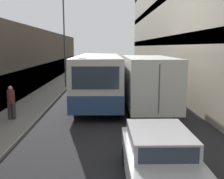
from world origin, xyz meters
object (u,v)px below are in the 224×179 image
(box_truck, at_px, (145,79))
(street_lamp, at_px, (64,22))
(car_hatchback, at_px, (159,158))
(panel_van, at_px, (95,71))
(pedestrian, at_px, (11,101))
(bus, at_px, (99,78))

(box_truck, xyz_separation_m, street_lamp, (-5.84, 7.12, 3.94))
(car_hatchback, xyz_separation_m, street_lamp, (-4.89, 16.16, 4.83))
(box_truck, relative_size, panel_van, 1.86)
(car_hatchback, bearing_deg, street_lamp, 106.83)
(pedestrian, xyz_separation_m, street_lamp, (0.94, 10.31, 4.58))
(bus, xyz_separation_m, street_lamp, (-3.06, 5.85, 3.98))
(bus, xyz_separation_m, box_truck, (2.79, -1.27, 0.04))
(street_lamp, bearing_deg, box_truck, -50.63)
(car_hatchback, height_order, panel_van, panel_van)
(bus, height_order, pedestrian, bus)
(pedestrian, bearing_deg, box_truck, 25.20)
(car_hatchback, height_order, pedestrian, pedestrian)
(box_truck, bearing_deg, bus, 155.52)
(box_truck, height_order, panel_van, box_truck)
(bus, relative_size, street_lamp, 1.24)
(box_truck, height_order, street_lamp, street_lamp)
(bus, height_order, box_truck, bus)
(street_lamp, bearing_deg, panel_van, 57.43)
(panel_van, xyz_separation_m, pedestrian, (-3.28, -13.98, -0.14))
(pedestrian, distance_m, street_lamp, 11.32)
(box_truck, bearing_deg, panel_van, 107.95)
(box_truck, height_order, pedestrian, box_truck)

